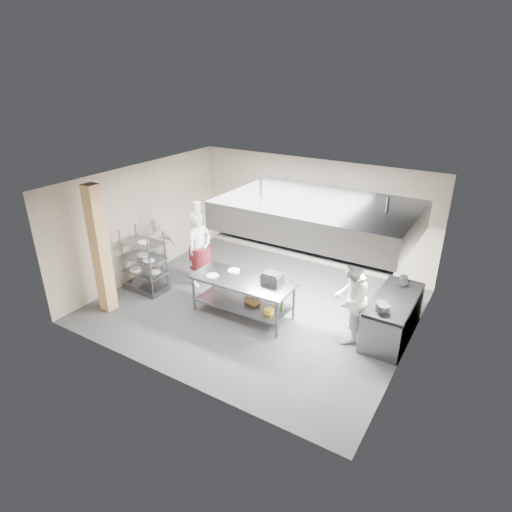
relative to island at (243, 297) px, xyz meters
The scene contains 23 objects.
floor 0.67m from the island, 85.83° to the left, with size 7.00×7.00×0.00m, color #353538.
ceiling 2.59m from the island, 85.83° to the left, with size 7.00×7.00×0.00m, color silver.
wall_back 3.64m from the island, 89.42° to the left, with size 7.00×7.00×0.00m, color gray.
wall_left 3.65m from the island, behind, with size 6.00×6.00×0.00m, color gray.
wall_right 3.72m from the island, ahead, with size 6.00×6.00×0.00m, color gray.
column 3.36m from the island, 153.76° to the right, with size 0.30×0.30×3.00m, color tan.
exhaust_hood 2.52m from the island, 33.62° to the left, with size 4.00×2.50×0.60m, color gray.
hood_strip_a 1.90m from the island, 63.87° to the left, with size 1.60×0.12×0.04m, color white.
hood_strip_b 2.90m from the island, 21.67° to the left, with size 1.60×0.12×0.04m, color white.
wall_shelf 3.94m from the island, 61.12° to the left, with size 1.50×0.28×0.04m, color gray.
island is the anchor object (origin of this frame).
island_worktop 0.42m from the island, ahead, with size 2.33×0.97×0.06m, color gray.
island_undershelf 0.16m from the island, 90.00° to the left, with size 2.14×0.87×0.04m, color slate.
pass_rack 2.80m from the island, behind, with size 1.07×0.62×1.61m, color gray, non-canonical shape.
cooking_range 3.27m from the island, 17.60° to the left, with size 0.80×2.00×0.84m, color slate.
range_top 3.29m from the island, 17.60° to the left, with size 0.78×1.96×0.06m, color black.
chef_head 1.99m from the island, 157.82° to the left, with size 0.72×0.47×1.97m, color silver.
chef_line 2.45m from the island, ahead, with size 0.93×0.73×1.92m, color silver.
chef_plating 3.02m from the island, behind, with size 0.96×0.40×1.64m, color silver.
griddle 0.88m from the island, 19.57° to the left, with size 0.43×0.33×0.21m, color slate.
wicker_basket 0.23m from the island, 28.33° to the left, with size 0.31×0.21×0.14m, color olive.
stockpot 3.08m from the island, ahead, with size 0.24×0.24×0.16m, color gray.
plate_stack 2.78m from the island, behind, with size 0.28×0.28×0.05m, color white.
Camera 1 is at (4.65, -7.53, 5.28)m, focal length 30.00 mm.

